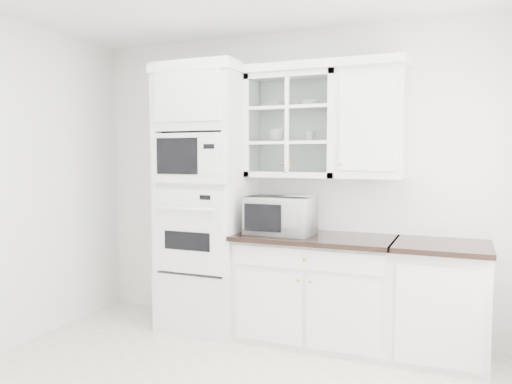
% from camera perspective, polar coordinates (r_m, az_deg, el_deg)
% --- Properties ---
extents(room_shell, '(4.00, 3.50, 2.70)m').
position_cam_1_polar(room_shell, '(3.34, -2.53, 7.46)').
color(room_shell, white).
rests_on(room_shell, ground).
extents(oven_column, '(0.76, 0.68, 2.40)m').
position_cam_1_polar(oven_column, '(4.58, -5.75, -0.72)').
color(oven_column, white).
rests_on(oven_column, ground).
extents(base_cabinet_run, '(1.32, 0.67, 0.92)m').
position_cam_1_polar(base_cabinet_run, '(4.35, 6.78, -10.87)').
color(base_cabinet_run, white).
rests_on(base_cabinet_run, ground).
extents(extra_base_cabinet, '(0.72, 0.67, 0.92)m').
position_cam_1_polar(extra_base_cabinet, '(4.20, 20.32, -11.64)').
color(extra_base_cabinet, white).
rests_on(extra_base_cabinet, ground).
extents(upper_cabinet_glass, '(0.80, 0.33, 0.90)m').
position_cam_1_polar(upper_cabinet_glass, '(4.41, 4.27, 7.56)').
color(upper_cabinet_glass, white).
rests_on(upper_cabinet_glass, room_shell).
extents(upper_cabinet_solid, '(0.55, 0.33, 0.90)m').
position_cam_1_polar(upper_cabinet_solid, '(4.25, 13.03, 7.60)').
color(upper_cabinet_solid, white).
rests_on(upper_cabinet_solid, room_shell).
extents(crown_molding, '(2.14, 0.38, 0.07)m').
position_cam_1_polar(crown_molding, '(4.48, 2.89, 13.77)').
color(crown_molding, white).
rests_on(crown_molding, room_shell).
extents(countertop_microwave, '(0.56, 0.47, 0.32)m').
position_cam_1_polar(countertop_microwave, '(4.28, 2.89, -2.63)').
color(countertop_microwave, white).
rests_on(countertop_microwave, base_cabinet_run).
extents(bowl_a, '(0.29, 0.29, 0.06)m').
position_cam_1_polar(bowl_a, '(4.48, 2.43, 9.93)').
color(bowl_a, white).
rests_on(bowl_a, upper_cabinet_glass).
extents(bowl_b, '(0.20, 0.20, 0.05)m').
position_cam_1_polar(bowl_b, '(4.40, 6.10, 10.01)').
color(bowl_b, white).
rests_on(bowl_b, upper_cabinet_glass).
extents(cup_a, '(0.17, 0.17, 0.11)m').
position_cam_1_polar(cup_a, '(4.45, 2.47, 6.43)').
color(cup_a, white).
rests_on(cup_a, upper_cabinet_glass).
extents(cup_b, '(0.11, 0.11, 0.09)m').
position_cam_1_polar(cup_b, '(4.36, 6.05, 6.33)').
color(cup_b, white).
rests_on(cup_b, upper_cabinet_glass).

